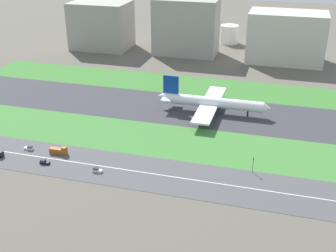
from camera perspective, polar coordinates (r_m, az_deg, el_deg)
name	(u,v)px	position (r m, az deg, el deg)	size (l,w,h in m)	color
ground_plane	(167,108)	(255.94, -0.16, 2.43)	(800.00, 800.00, 0.00)	#5B564C
runway	(167,107)	(255.92, -0.16, 2.44)	(280.00, 46.00, 0.10)	#38383D
grass_median_north	(183,85)	(292.88, 2.04, 5.44)	(280.00, 36.00, 0.10)	#3D7A33
grass_median_south	(145,138)	(220.40, -3.07, -1.55)	(280.00, 36.00, 0.10)	#427F38
highway	(122,169)	(194.17, -6.08, -5.65)	(280.00, 28.00, 0.10)	#4C4C4F
highway_centerline	(122,169)	(194.15, -6.08, -5.64)	(266.00, 0.50, 0.01)	silver
airliner	(210,102)	(248.28, 5.59, 3.12)	(65.00, 56.00, 19.70)	white
truck_0	(59,151)	(210.63, -14.10, -3.19)	(8.40, 2.50, 4.00)	brown
car_1	(97,170)	(193.27, -9.30, -5.72)	(4.40, 1.80, 2.00)	silver
car_4	(29,148)	(218.84, -17.74, -2.77)	(4.40, 1.80, 2.00)	silver
car_2	(44,162)	(204.52, -15.90, -4.57)	(4.40, 1.80, 2.00)	black
traffic_light	(253,164)	(192.26, 11.07, -4.89)	(0.36, 0.50, 7.20)	#4C4C51
terminal_building	(101,25)	(382.70, -8.71, 12.93)	(47.84, 35.17, 38.71)	#9E998E
hangar_building	(186,27)	(358.70, 2.37, 12.83)	(50.66, 27.01, 44.38)	#9E998E
office_tower	(286,37)	(350.22, 15.24, 11.15)	(57.45, 32.75, 38.06)	beige
fuel_tank_west	(194,33)	(405.42, 3.48, 12.08)	(20.11, 20.11, 14.27)	silver
fuel_tank_centre	(229,34)	(399.89, 8.04, 11.82)	(16.16, 16.16, 15.88)	silver
fuel_tank_east	(262,38)	(397.62, 12.26, 11.15)	(25.18, 25.18, 12.14)	silver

